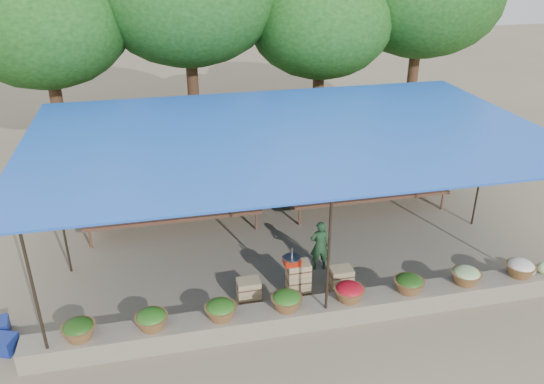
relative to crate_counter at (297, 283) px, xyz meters
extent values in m
plane|color=#6B5F4F|center=(0.28, 1.90, -0.31)|extent=(60.00, 60.00, 0.00)
cube|color=#6A6655|center=(0.28, -0.85, -0.11)|extent=(10.60, 0.55, 0.40)
cylinder|color=black|center=(-4.52, -1.00, 1.09)|extent=(0.05, 0.05, 2.80)
cylinder|color=black|center=(0.28, -1.00, 1.09)|extent=(0.05, 0.05, 2.80)
cylinder|color=black|center=(-4.52, 1.90, 1.09)|extent=(0.05, 0.05, 2.80)
cylinder|color=black|center=(5.08, 1.90, 1.09)|extent=(0.05, 0.05, 2.80)
cylinder|color=black|center=(-4.52, 4.80, 1.09)|extent=(0.05, 0.05, 2.80)
cylinder|color=black|center=(0.28, 4.80, 1.09)|extent=(0.05, 0.05, 2.80)
cylinder|color=black|center=(5.08, 4.80, 1.09)|extent=(0.05, 0.05, 2.80)
cube|color=blue|center=(0.28, 1.90, 2.49)|extent=(10.80, 6.60, 0.04)
cube|color=blue|center=(0.28, -0.10, 2.31)|extent=(10.80, 2.19, 0.26)
cube|color=blue|center=(0.28, 3.90, 2.31)|extent=(10.80, 2.19, 0.26)
cylinder|color=#9D9CA1|center=(0.28, 3.30, 1.71)|extent=(9.60, 0.01, 0.01)
ellipsoid|color=yellow|center=(-4.22, 3.30, 1.43)|extent=(0.23, 0.17, 0.30)
ellipsoid|color=yellow|center=(-3.72, 3.30, 1.43)|extent=(0.23, 0.17, 0.30)
ellipsoid|color=yellow|center=(-3.22, 3.30, 1.43)|extent=(0.23, 0.17, 0.30)
ellipsoid|color=yellow|center=(-2.72, 3.30, 1.43)|extent=(0.23, 0.17, 0.30)
ellipsoid|color=yellow|center=(-2.22, 3.30, 1.43)|extent=(0.23, 0.17, 0.30)
ellipsoid|color=yellow|center=(-1.72, 3.30, 1.43)|extent=(0.23, 0.17, 0.30)
ellipsoid|color=yellow|center=(-1.22, 3.30, 1.43)|extent=(0.23, 0.17, 0.30)
ellipsoid|color=yellow|center=(-0.72, 3.30, 1.43)|extent=(0.23, 0.17, 0.30)
ellipsoid|color=yellow|center=(-0.22, 3.30, 1.43)|extent=(0.23, 0.17, 0.30)
ellipsoid|color=yellow|center=(0.28, 3.30, 1.43)|extent=(0.23, 0.17, 0.30)
ellipsoid|color=yellow|center=(0.78, 3.30, 1.43)|extent=(0.23, 0.17, 0.30)
ellipsoid|color=yellow|center=(1.28, 3.30, 1.43)|extent=(0.23, 0.17, 0.30)
ellipsoid|color=yellow|center=(1.78, 3.30, 1.43)|extent=(0.23, 0.17, 0.30)
ellipsoid|color=yellow|center=(2.28, 3.30, 1.43)|extent=(0.23, 0.17, 0.30)
ellipsoid|color=yellow|center=(2.78, 3.30, 1.43)|extent=(0.23, 0.17, 0.30)
ellipsoid|color=yellow|center=(3.28, 3.30, 1.43)|extent=(0.23, 0.17, 0.30)
ellipsoid|color=yellow|center=(3.78, 3.30, 1.43)|extent=(0.23, 0.17, 0.30)
ellipsoid|color=yellow|center=(4.28, 3.30, 1.43)|extent=(0.23, 0.17, 0.30)
ellipsoid|color=yellow|center=(4.78, 3.30, 1.43)|extent=(0.23, 0.17, 0.30)
ellipsoid|color=#214B14|center=(-4.02, -0.85, 0.31)|extent=(0.52, 0.52, 0.23)
ellipsoid|color=#2B651B|center=(-2.82, -0.85, 0.31)|extent=(0.52, 0.52, 0.23)
ellipsoid|color=#2B651B|center=(-1.62, -0.85, 0.31)|extent=(0.52, 0.52, 0.23)
ellipsoid|color=#2B651B|center=(-0.42, -0.85, 0.31)|extent=(0.52, 0.52, 0.23)
ellipsoid|color=#AA0E1C|center=(0.78, -0.85, 0.31)|extent=(0.52, 0.52, 0.23)
ellipsoid|color=#214B14|center=(1.98, -0.85, 0.31)|extent=(0.52, 0.52, 0.23)
ellipsoid|color=#99C37A|center=(3.18, -0.85, 0.31)|extent=(0.52, 0.52, 0.23)
ellipsoid|color=beige|center=(4.38, -0.85, 0.31)|extent=(0.52, 0.52, 0.23)
cube|color=#18451C|center=(0.28, 5.05, 0.94)|extent=(10.60, 0.06, 2.50)
cylinder|color=#392514|center=(-5.22, 7.70, 1.67)|extent=(0.36, 0.36, 3.97)
ellipsoid|color=#103B11|center=(-5.22, 7.70, 4.15)|extent=(4.77, 4.77, 3.69)
cylinder|color=#392514|center=(-1.22, 8.10, 1.93)|extent=(0.36, 0.36, 4.48)
cylinder|color=#392514|center=(2.78, 7.80, 1.55)|extent=(0.36, 0.36, 3.71)
ellipsoid|color=#103B11|center=(2.78, 7.80, 3.87)|extent=(4.47, 4.47, 3.45)
cylinder|color=#392514|center=(6.28, 8.20, 1.87)|extent=(0.36, 0.36, 4.35)
cube|color=#492A1D|center=(-2.22, 3.20, 0.19)|extent=(4.20, 0.95, 0.08)
cube|color=#492A1D|center=(-2.22, 3.50, 0.47)|extent=(4.20, 0.35, 0.06)
cylinder|color=#492A1D|center=(-4.17, 2.80, -0.06)|extent=(0.06, 0.06, 0.50)
cylinder|color=#492A1D|center=(-0.27, 2.80, -0.06)|extent=(0.06, 0.06, 0.50)
cylinder|color=#492A1D|center=(-4.17, 3.60, -0.06)|extent=(0.06, 0.06, 0.50)
cylinder|color=#492A1D|center=(-0.27, 3.60, -0.06)|extent=(0.06, 0.06, 0.50)
ellipsoid|color=#B03219|center=(-4.12, 3.05, 0.29)|extent=(0.31, 0.26, 0.13)
ellipsoid|color=olive|center=(-4.12, 3.50, 0.56)|extent=(0.26, 0.22, 0.12)
ellipsoid|color=orange|center=(-3.77, 3.05, 0.29)|extent=(0.31, 0.26, 0.13)
ellipsoid|color=#AA0E1C|center=(-3.77, 3.50, 0.56)|extent=(0.26, 0.22, 0.12)
ellipsoid|color=olive|center=(-3.42, 3.05, 0.29)|extent=(0.31, 0.26, 0.13)
ellipsoid|color=#B03219|center=(-3.42, 3.50, 0.56)|extent=(0.26, 0.22, 0.12)
ellipsoid|color=#AA0E1C|center=(-3.07, 3.05, 0.29)|extent=(0.31, 0.26, 0.13)
ellipsoid|color=orange|center=(-3.07, 3.50, 0.56)|extent=(0.26, 0.22, 0.12)
ellipsoid|color=#B03219|center=(-2.72, 3.05, 0.29)|extent=(0.31, 0.26, 0.13)
ellipsoid|color=#B03219|center=(-2.72, 3.50, 0.56)|extent=(0.26, 0.22, 0.12)
ellipsoid|color=orange|center=(-2.37, 3.05, 0.29)|extent=(0.31, 0.26, 0.13)
ellipsoid|color=orange|center=(-2.37, 3.50, 0.56)|extent=(0.26, 0.22, 0.12)
ellipsoid|color=#B03219|center=(-2.02, 3.05, 0.29)|extent=(0.31, 0.26, 0.13)
ellipsoid|color=olive|center=(-2.02, 3.50, 0.56)|extent=(0.26, 0.22, 0.12)
ellipsoid|color=orange|center=(-1.67, 3.05, 0.29)|extent=(0.31, 0.26, 0.13)
ellipsoid|color=#AA0E1C|center=(-1.67, 3.50, 0.56)|extent=(0.26, 0.22, 0.12)
ellipsoid|color=olive|center=(-1.32, 3.05, 0.29)|extent=(0.31, 0.26, 0.13)
ellipsoid|color=#B03219|center=(-1.32, 3.50, 0.56)|extent=(0.26, 0.22, 0.12)
ellipsoid|color=#AA0E1C|center=(-0.97, 3.05, 0.29)|extent=(0.31, 0.26, 0.13)
ellipsoid|color=orange|center=(-0.97, 3.50, 0.56)|extent=(0.26, 0.22, 0.12)
ellipsoid|color=#B03219|center=(-0.62, 3.05, 0.29)|extent=(0.31, 0.26, 0.13)
ellipsoid|color=#B03219|center=(-0.62, 3.50, 0.56)|extent=(0.26, 0.22, 0.12)
ellipsoid|color=orange|center=(-0.27, 3.05, 0.29)|extent=(0.31, 0.26, 0.13)
ellipsoid|color=orange|center=(-0.27, 3.50, 0.56)|extent=(0.26, 0.22, 0.12)
cube|color=#492A1D|center=(2.78, 3.20, 0.19)|extent=(4.20, 0.95, 0.08)
cube|color=#492A1D|center=(2.78, 3.50, 0.47)|extent=(4.20, 0.35, 0.06)
cylinder|color=#492A1D|center=(0.83, 2.80, -0.06)|extent=(0.06, 0.06, 0.50)
cylinder|color=#492A1D|center=(4.73, 2.80, -0.06)|extent=(0.06, 0.06, 0.50)
cylinder|color=#492A1D|center=(0.83, 3.60, -0.06)|extent=(0.06, 0.06, 0.50)
cylinder|color=#492A1D|center=(4.73, 3.60, -0.06)|extent=(0.06, 0.06, 0.50)
ellipsoid|color=#B03219|center=(0.88, 3.05, 0.29)|extent=(0.31, 0.26, 0.13)
ellipsoid|color=olive|center=(0.88, 3.50, 0.56)|extent=(0.26, 0.22, 0.12)
ellipsoid|color=orange|center=(1.23, 3.05, 0.29)|extent=(0.31, 0.26, 0.13)
ellipsoid|color=#AA0E1C|center=(1.23, 3.50, 0.56)|extent=(0.26, 0.22, 0.12)
ellipsoid|color=olive|center=(1.58, 3.05, 0.29)|extent=(0.31, 0.26, 0.13)
ellipsoid|color=#B03219|center=(1.58, 3.50, 0.56)|extent=(0.26, 0.22, 0.12)
ellipsoid|color=#AA0E1C|center=(1.93, 3.05, 0.29)|extent=(0.31, 0.26, 0.13)
ellipsoid|color=orange|center=(1.93, 3.50, 0.56)|extent=(0.26, 0.22, 0.12)
ellipsoid|color=#B03219|center=(2.28, 3.05, 0.29)|extent=(0.31, 0.26, 0.13)
ellipsoid|color=#B03219|center=(2.28, 3.50, 0.56)|extent=(0.26, 0.22, 0.12)
ellipsoid|color=orange|center=(2.63, 3.05, 0.29)|extent=(0.31, 0.26, 0.13)
ellipsoid|color=orange|center=(2.63, 3.50, 0.56)|extent=(0.26, 0.22, 0.12)
ellipsoid|color=#B03219|center=(2.98, 3.05, 0.29)|extent=(0.31, 0.26, 0.13)
ellipsoid|color=olive|center=(2.98, 3.50, 0.56)|extent=(0.26, 0.22, 0.12)
ellipsoid|color=orange|center=(3.33, 3.05, 0.29)|extent=(0.31, 0.26, 0.13)
ellipsoid|color=#AA0E1C|center=(3.33, 3.50, 0.56)|extent=(0.26, 0.22, 0.12)
ellipsoid|color=olive|center=(3.68, 3.05, 0.29)|extent=(0.31, 0.26, 0.13)
ellipsoid|color=#B03219|center=(3.68, 3.50, 0.56)|extent=(0.26, 0.22, 0.12)
ellipsoid|color=#AA0E1C|center=(4.03, 3.05, 0.29)|extent=(0.31, 0.26, 0.13)
ellipsoid|color=orange|center=(4.03, 3.50, 0.56)|extent=(0.26, 0.22, 0.12)
ellipsoid|color=#B03219|center=(4.38, 3.05, 0.29)|extent=(0.31, 0.26, 0.13)
ellipsoid|color=#B03219|center=(4.38, 3.50, 0.56)|extent=(0.26, 0.22, 0.12)
ellipsoid|color=orange|center=(4.73, 3.05, 0.29)|extent=(0.31, 0.26, 0.13)
ellipsoid|color=orange|center=(4.73, 3.50, 0.56)|extent=(0.26, 0.22, 0.12)
cube|color=#9F805B|center=(-0.97, 0.00, -0.19)|extent=(0.45, 0.34, 0.25)
cube|color=#9F805B|center=(-0.97, 0.00, 0.07)|extent=(0.45, 0.34, 0.25)
cube|color=#9F805B|center=(0.03, 0.00, -0.19)|extent=(0.45, 0.34, 0.25)
cube|color=#9F805B|center=(0.03, 0.00, 0.07)|extent=(0.45, 0.34, 0.25)
cube|color=#9F805B|center=(0.03, 0.00, 0.33)|extent=(0.45, 0.34, 0.25)
cube|color=#9F805B|center=(0.93, 0.00, -0.19)|extent=(0.45, 0.34, 0.25)
cube|color=#9F805B|center=(0.93, 0.00, 0.07)|extent=(0.45, 0.34, 0.25)
cube|color=red|center=(-0.11, 0.00, 0.52)|extent=(0.32, 0.28, 0.13)
cylinder|color=#9D9CA1|center=(-0.11, 0.00, 0.60)|extent=(0.34, 0.34, 0.03)
cylinder|color=#9D9CA1|center=(-0.11, 0.00, 0.71)|extent=(0.03, 0.03, 0.24)
imported|color=#1C3E22|center=(0.73, 0.84, 0.26)|extent=(0.44, 0.31, 1.15)
imported|color=slate|center=(-3.00, 4.35, 0.59)|extent=(0.94, 0.76, 1.80)
imported|color=slate|center=(2.64, 3.79, 0.62)|extent=(1.38, 1.25, 1.86)
imported|color=slate|center=(5.24, 4.07, 0.48)|extent=(0.98, 0.55, 1.58)
cube|color=navy|center=(-5.41, -0.40, -0.16)|extent=(0.59, 0.51, 0.30)
camera|label=1|loc=(-2.39, -8.39, 6.18)|focal=35.00mm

